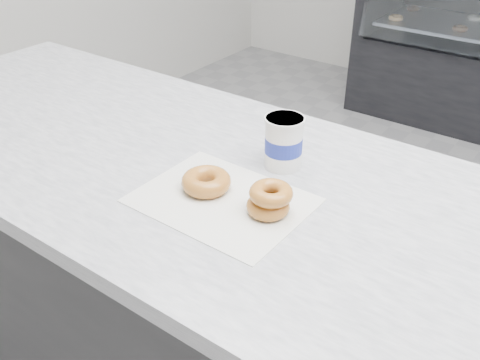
# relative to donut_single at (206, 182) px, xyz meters

# --- Properties ---
(wax_paper) EXTENTS (0.34, 0.26, 0.00)m
(wax_paper) POSITION_rel_donut_single_xyz_m (0.05, -0.01, -0.02)
(wax_paper) COLOR silver
(wax_paper) RESTS_ON counter
(donut_single) EXTENTS (0.13, 0.13, 0.04)m
(donut_single) POSITION_rel_donut_single_xyz_m (0.00, 0.00, 0.00)
(donut_single) COLOR #BC8733
(donut_single) RESTS_ON wax_paper
(donut_stack) EXTENTS (0.12, 0.12, 0.06)m
(donut_stack) POSITION_rel_donut_single_xyz_m (0.15, 0.01, 0.01)
(donut_stack) COLOR #BC8733
(donut_stack) RESTS_ON wax_paper
(coffee_cup) EXTENTS (0.09, 0.09, 0.12)m
(coffee_cup) POSITION_rel_donut_single_xyz_m (0.08, 0.18, 0.04)
(coffee_cup) COLOR white
(coffee_cup) RESTS_ON counter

